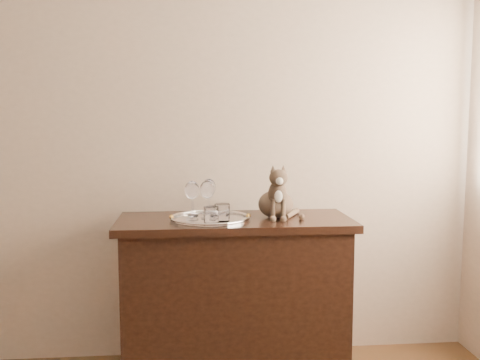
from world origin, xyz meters
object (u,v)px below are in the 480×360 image
object	(u,v)px
cat	(276,191)
wine_glass_a	(193,199)
tray	(210,219)
wine_glass_b	(209,197)
wine_glass_d	(207,200)
tumbler_a	(222,213)
sideboard	(235,298)
wine_glass_c	(192,200)
tumbler_b	(211,215)

from	to	relation	value
cat	wine_glass_a	bearing A→B (deg)	176.09
tray	wine_glass_b	xyz separation A→B (m)	(-0.00, 0.10, 0.10)
wine_glass_d	tray	bearing A→B (deg)	-0.28
wine_glass_a	tumbler_a	xyz separation A→B (m)	(0.14, -0.17, -0.05)
sideboard	tumbler_a	world-z (taller)	tumbler_a
tray	tumbler_a	distance (m)	0.11
wine_glass_c	wine_glass_d	xyz separation A→B (m)	(0.08, 0.02, -0.00)
sideboard	wine_glass_a	world-z (taller)	wine_glass_a
wine_glass_a	wine_glass_b	size ratio (longest dim) A/B	0.93
sideboard	tumbler_b	distance (m)	0.52
wine_glass_d	tumbler_a	distance (m)	0.12
tumbler_a	tray	bearing A→B (deg)	124.32
tray	wine_glass_d	world-z (taller)	wine_glass_d
wine_glass_a	sideboard	bearing A→B (deg)	-14.87
tumbler_a	cat	world-z (taller)	cat
sideboard	cat	bearing A→B (deg)	3.06
sideboard	wine_glass_d	bearing A→B (deg)	-168.10
tray	tumbler_b	world-z (taller)	tumbler_b
wine_glass_d	wine_glass_a	bearing A→B (deg)	129.81
tumbler_a	wine_glass_b	bearing A→B (deg)	107.30
wine_glass_b	tumbler_a	world-z (taller)	wine_glass_b
tray	wine_glass_a	world-z (taller)	wine_glass_a
wine_glass_a	cat	xyz separation A→B (m)	(0.43, -0.05, 0.04)
wine_glass_b	tumbler_a	size ratio (longest dim) A/B	2.23
tray	tumbler_b	bearing A→B (deg)	-89.81
tray	tumbler_b	size ratio (longest dim) A/B	4.93
wine_glass_c	tray	bearing A→B (deg)	11.54
wine_glass_a	wine_glass_b	distance (m)	0.09
wine_glass_c	tumbler_b	world-z (taller)	wine_glass_c
wine_glass_b	tray	bearing A→B (deg)	-89.00
wine_glass_d	cat	size ratio (longest dim) A/B	0.69
sideboard	tray	xyz separation A→B (m)	(-0.13, -0.03, 0.43)
wine_glass_d	cat	xyz separation A→B (m)	(0.36, 0.04, 0.04)
sideboard	cat	distance (m)	0.61
sideboard	wine_glass_b	size ratio (longest dim) A/B	6.30
wine_glass_b	wine_glass_d	world-z (taller)	wine_glass_d
tray	wine_glass_d	bearing A→B (deg)	179.72
sideboard	tray	distance (m)	0.45
wine_glass_d	tumbler_b	size ratio (longest dim) A/B	2.38
tray	tumbler_a	xyz separation A→B (m)	(0.06, -0.08, 0.05)
sideboard	tumbler_b	xyz separation A→B (m)	(-0.13, -0.16, 0.47)
wine_glass_a	wine_glass_c	distance (m)	0.11
wine_glass_a	tumbler_a	world-z (taller)	wine_glass_a
sideboard	wine_glass_b	xyz separation A→B (m)	(-0.13, 0.07, 0.53)
sideboard	tumbler_a	distance (m)	0.49
wine_glass_c	cat	bearing A→B (deg)	7.90
tumbler_b	cat	size ratio (longest dim) A/B	0.29
tumbler_b	cat	bearing A→B (deg)	26.64
tray	wine_glass_c	bearing A→B (deg)	-168.46
wine_glass_a	tumbler_b	xyz separation A→B (m)	(0.09, -0.22, -0.05)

